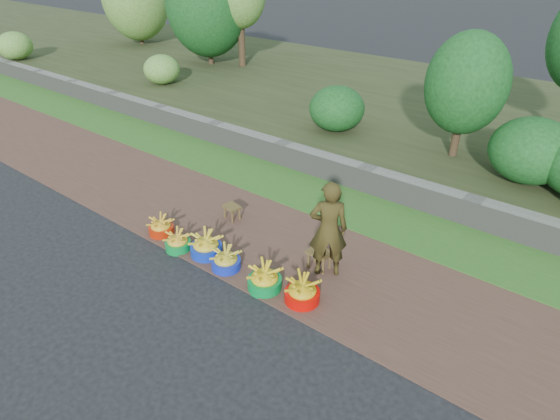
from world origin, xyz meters
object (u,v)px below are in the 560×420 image
Objects in this scene: basin_a at (161,227)px; vendor_woman at (328,230)px; basin_b at (178,242)px; basin_d at (226,260)px; stool_left at (232,209)px; basin_f at (302,292)px; basin_e at (265,279)px; stool_right at (319,255)px; basin_c at (206,246)px.

basin_a is 3.21m from vendor_woman.
basin_b is 0.27× the size of vendor_woman.
stool_left is (-0.97, 1.20, 0.08)m from basin_d.
vendor_woman reaches higher than basin_d.
basin_a is 3.10m from basin_f.
stool_left is (0.68, 1.17, 0.10)m from basin_a.
basin_e is 2.16m from stool_left.
basin_a is 2.47m from basin_e.
vendor_woman is (3.01, 0.87, 0.69)m from basin_a.
stool_right is at bearing -7.19° from stool_left.
basin_c is at bearing 2.17° from basin_a.
basin_c reaches higher than stool_left.
basin_f is at bearing -24.26° from stool_left.
stool_left is at bearing -43.04° from vendor_woman.
basin_f is 2.66m from stool_left.
stool_right is at bearing 17.40° from basin_a.
vendor_woman is at bearing 96.18° from basin_f.
basin_d is 0.91× the size of basin_f.
basin_b is 1.21× the size of stool_left.
basin_c is 1.45× the size of stool_right.
stool_right is at bearing 67.33° from basin_e.
basin_c is at bearing -178.91° from basin_f.
basin_e is (1.35, -0.08, -0.00)m from basin_c.
basin_e reaches higher than basin_a.
stool_right reaches higher than stool_left.
basin_a is 1.65m from basin_d.
stool_left is 2.20m from stool_right.
stool_right reaches higher than basin_b.
basin_d is 1.29× the size of stool_right.
stool_left is 2.43m from vendor_woman.
basin_c reaches higher than basin_d.
basin_d is at bearing 5.94° from basin_b.
basin_e reaches higher than basin_f.
basin_e is 1.01m from stool_right.
basin_f is at bearing 60.42° from vendor_woman.
stool_right is (2.25, 1.03, 0.13)m from basin_b.
basin_f is (2.49, 0.22, 0.03)m from basin_b.
basin_d is at bearing -175.73° from basin_f.
stool_right is at bearing -44.30° from vendor_woman.
basin_d reaches higher than stool_left.
basin_c is 1.21m from stool_left.
vendor_woman is (1.37, 0.90, 0.68)m from basin_d.
basin_b is at bearing -176.83° from basin_e.
basin_a is 1.02× the size of basin_b.
stool_left is (-0.44, 1.13, 0.06)m from basin_c.
basin_b is (0.61, -0.14, -0.00)m from basin_a.
stool_right is (2.18, -0.27, 0.04)m from stool_left.
basin_e is (2.47, -0.03, 0.03)m from basin_a.
basin_f is (1.45, 0.11, 0.02)m from basin_d.
basin_d is 0.29× the size of vendor_woman.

